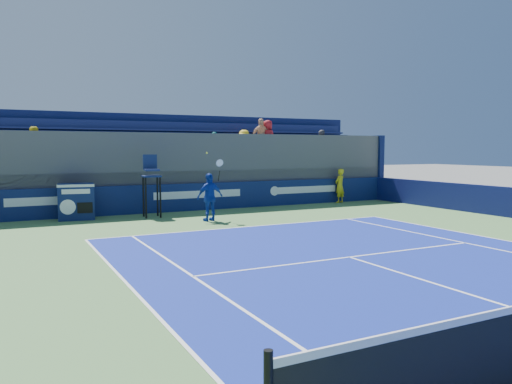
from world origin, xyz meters
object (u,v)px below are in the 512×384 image
tennis_player (210,197)px  ball_person (340,186)px  match_clock (76,201)px  umpire_chair (151,179)px

tennis_player → ball_person: bearing=20.1°
ball_person → tennis_player: tennis_player is taller
match_clock → ball_person: bearing=1.6°
tennis_player → match_clock: bearing=149.1°
umpire_chair → tennis_player: tennis_player is taller
match_clock → umpire_chair: (2.75, -0.56, 0.79)m
umpire_chair → tennis_player: bearing=-51.7°
match_clock → umpire_chair: 2.91m
umpire_chair → tennis_player: 2.71m
match_clock → tennis_player: (4.39, -2.63, 0.17)m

